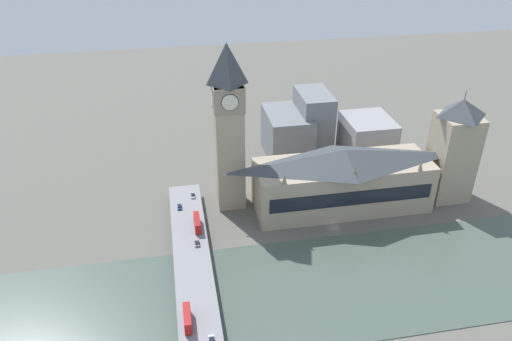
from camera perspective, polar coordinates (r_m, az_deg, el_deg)
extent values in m
plane|color=#605E56|center=(227.97, 8.98, -6.48)|extent=(600.00, 600.00, 0.00)
cube|color=#47564C|center=(202.85, 12.14, -12.19)|extent=(58.07, 360.00, 0.30)
cube|color=tan|center=(236.58, 9.80, -1.66)|extent=(26.63, 81.42, 23.39)
cube|color=black|center=(225.41, 10.94, -3.17)|extent=(0.40, 74.90, 7.02)
pyramid|color=#3D4247|center=(229.06, 10.13, 1.58)|extent=(26.10, 79.79, 7.04)
cone|color=gray|center=(232.05, 18.31, 0.54)|extent=(2.20, 2.20, 5.00)
cone|color=gray|center=(219.59, 11.16, -0.16)|extent=(2.20, 2.20, 5.00)
cone|color=gray|center=(210.96, 3.28, -0.93)|extent=(2.20, 2.20, 5.00)
cube|color=tan|center=(226.59, -3.07, 2.65)|extent=(12.65, 12.65, 60.41)
cube|color=gray|center=(216.42, -3.24, 8.42)|extent=(13.41, 13.41, 11.39)
cylinder|color=black|center=(210.44, -3.01, 7.78)|extent=(0.50, 7.54, 7.54)
cylinder|color=silver|center=(210.32, -3.00, 7.77)|extent=(0.62, 6.99, 6.99)
cylinder|color=black|center=(222.44, -3.47, 9.03)|extent=(0.50, 7.54, 7.54)
cylinder|color=silver|center=(222.56, -3.47, 9.04)|extent=(0.62, 6.99, 6.99)
cylinder|color=black|center=(217.25, -1.53, 8.55)|extent=(7.54, 0.50, 7.54)
cylinder|color=silver|center=(217.27, -1.49, 8.55)|extent=(6.99, 0.62, 6.99)
cylinder|color=black|center=(215.79, -4.97, 8.29)|extent=(7.54, 0.50, 7.54)
cylinder|color=silver|center=(215.78, -5.01, 8.29)|extent=(6.99, 0.62, 6.99)
pyramid|color=#383D42|center=(211.49, -3.36, 12.10)|extent=(12.90, 12.90, 17.80)
cube|color=tan|center=(254.34, 21.46, 1.42)|extent=(17.87, 17.87, 42.55)
pyramid|color=#3D4247|center=(244.15, 22.55, 6.63)|extent=(17.87, 17.87, 8.04)
cylinder|color=#333338|center=(242.06, 22.83, 7.94)|extent=(0.30, 0.30, 4.00)
cube|color=slate|center=(189.87, -6.84, -14.31)|extent=(3.00, 12.40, 4.43)
cube|color=slate|center=(229.96, -7.85, -5.34)|extent=(3.00, 12.40, 4.43)
cube|color=gray|center=(187.93, -6.89, -13.69)|extent=(148.15, 14.59, 1.20)
cube|color=red|center=(216.66, -6.72, -6.17)|extent=(11.31, 2.50, 1.91)
cube|color=black|center=(216.44, -6.73, -6.09)|extent=(10.18, 2.56, 0.84)
cube|color=red|center=(215.45, -6.75, -5.72)|extent=(11.08, 2.50, 2.24)
cube|color=black|center=(215.38, -6.75, -5.70)|extent=(10.18, 2.56, 1.08)
cube|color=#A01515|center=(214.75, -6.77, -5.46)|extent=(10.97, 2.38, 0.16)
cylinder|color=black|center=(221.05, -6.51, -5.60)|extent=(1.12, 0.28, 1.12)
cylinder|color=black|center=(220.98, -7.10, -5.65)|extent=(1.12, 0.28, 1.12)
cylinder|color=black|center=(213.46, -6.30, -7.05)|extent=(1.12, 0.28, 1.12)
cylinder|color=black|center=(213.39, -6.91, -7.11)|extent=(1.12, 0.28, 1.12)
cube|color=red|center=(175.92, -7.81, -16.65)|extent=(10.93, 2.46, 2.03)
cube|color=black|center=(175.62, -7.82, -16.56)|extent=(9.84, 2.52, 0.89)
cube|color=red|center=(174.33, -7.86, -16.15)|extent=(10.71, 2.46, 2.38)
cube|color=black|center=(174.24, -7.87, -16.12)|extent=(9.84, 2.52, 1.14)
cube|color=#A01515|center=(173.42, -7.89, -15.86)|extent=(10.60, 2.34, 0.16)
cylinder|color=black|center=(179.78, -7.52, -15.75)|extent=(1.06, 0.28, 1.06)
cylinder|color=black|center=(179.79, -8.26, -15.82)|extent=(1.06, 0.28, 1.06)
cylinder|color=black|center=(173.50, -7.30, -17.89)|extent=(1.06, 0.28, 1.06)
cylinder|color=black|center=(173.51, -8.08, -17.96)|extent=(1.06, 0.28, 1.06)
cube|color=navy|center=(230.39, -8.74, -4.13)|extent=(4.19, 1.79, 0.68)
cube|color=black|center=(229.97, -8.74, -4.03)|extent=(2.18, 1.61, 0.45)
cylinder|color=black|center=(231.88, -8.55, -3.94)|extent=(0.67, 0.22, 0.67)
cylinder|color=black|center=(231.88, -8.95, -3.98)|extent=(0.67, 0.22, 0.67)
cylinder|color=black|center=(229.18, -8.51, -4.39)|extent=(0.67, 0.22, 0.67)
cylinder|color=black|center=(229.18, -8.91, -4.42)|extent=(0.67, 0.22, 0.67)
cube|color=silver|center=(170.56, -5.10, -18.80)|extent=(4.39, 1.79, 0.63)
cube|color=black|center=(170.08, -5.10, -18.71)|extent=(2.28, 1.61, 0.43)
cylinder|color=black|center=(171.88, -4.88, -18.39)|extent=(0.71, 0.22, 0.71)
cylinder|color=black|center=(171.83, -5.44, -18.45)|extent=(0.71, 0.22, 0.71)
cube|color=slate|center=(207.76, -6.74, -8.28)|extent=(3.96, 1.80, 0.65)
cube|color=black|center=(207.33, -6.75, -8.18)|extent=(2.06, 1.62, 0.45)
cylinder|color=black|center=(209.15, -6.55, -8.05)|extent=(0.62, 0.22, 0.62)
cylinder|color=black|center=(209.11, -6.99, -8.09)|extent=(0.62, 0.22, 0.62)
cylinder|color=black|center=(206.72, -6.48, -8.57)|extent=(0.62, 0.22, 0.62)
cylinder|color=black|center=(206.68, -6.93, -8.61)|extent=(0.62, 0.22, 0.62)
cube|color=silver|center=(237.65, -7.23, -2.85)|extent=(4.55, 1.74, 0.62)
cube|color=black|center=(237.23, -7.24, -2.76)|extent=(2.37, 1.57, 0.49)
cylinder|color=black|center=(239.34, -7.08, -2.64)|extent=(0.62, 0.22, 0.62)
cylinder|color=black|center=(239.30, -7.45, -2.68)|extent=(0.62, 0.22, 0.62)
cylinder|color=black|center=(236.25, -7.01, -3.12)|extent=(0.62, 0.22, 0.62)
cylinder|color=black|center=(236.20, -7.39, -3.15)|extent=(0.62, 0.22, 0.62)
cube|color=slate|center=(281.29, 6.51, 5.41)|extent=(28.62, 16.95, 35.88)
cube|color=slate|center=(278.63, 3.59, 4.16)|extent=(33.75, 23.58, 25.83)
cube|color=#939399|center=(278.10, 12.53, 3.38)|extent=(28.38, 24.57, 25.56)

